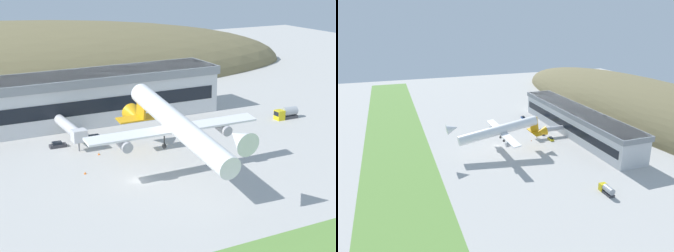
# 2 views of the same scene
# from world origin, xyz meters

# --- Properties ---
(ground_plane) EXTENTS (412.31, 412.31, 0.00)m
(ground_plane) POSITION_xyz_m (0.00, 0.00, 0.00)
(ground_plane) COLOR #B7B5AF
(grass_strip_foreground) EXTENTS (371.08, 30.79, 0.08)m
(grass_strip_foreground) POSITION_xyz_m (0.00, -47.51, 0.04)
(grass_strip_foreground) COLOR #669342
(grass_strip_foreground) RESTS_ON ground_plane
(hill_backdrop) EXTENTS (295.12, 79.54, 45.22)m
(hill_backdrop) POSITION_xyz_m (-28.59, 108.68, 0.00)
(hill_backdrop) COLOR olive
(hill_backdrop) RESTS_ON ground_plane
(terminal_building) EXTENTS (96.95, 16.16, 13.78)m
(terminal_building) POSITION_xyz_m (-4.04, 46.27, 7.80)
(terminal_building) COLOR silver
(terminal_building) RESTS_ON ground_plane
(jetway_0) EXTENTS (3.38, 17.40, 5.43)m
(jetway_0) POSITION_xyz_m (-4.69, 29.17, 3.99)
(jetway_0) COLOR silver
(jetway_0) RESTS_ON ground_plane
(cargo_airplane) EXTENTS (38.89, 48.91, 11.99)m
(cargo_airplane) POSITION_xyz_m (8.17, -1.61, 11.13)
(cargo_airplane) COLOR white
(service_car_0) EXTENTS (4.53, 2.07, 1.58)m
(service_car_0) POSITION_xyz_m (-28.87, 29.73, 0.65)
(service_car_0) COLOR gold
(service_car_0) RESTS_ON ground_plane
(service_car_1) EXTENTS (4.21, 1.97, 1.43)m
(service_car_1) POSITION_xyz_m (-8.38, 28.39, 0.59)
(service_car_1) COLOR #333338
(service_car_1) RESTS_ON ground_plane
(service_car_2) EXTENTS (4.29, 1.97, 1.42)m
(service_car_2) POSITION_xyz_m (-39.71, 30.14, 0.59)
(service_car_2) COLOR #264C99
(service_car_2) RESTS_ON ground_plane
(service_car_3) EXTENTS (4.62, 2.03, 1.66)m
(service_car_3) POSITION_xyz_m (0.98, 28.72, 0.68)
(service_car_3) COLOR gold
(service_car_3) RESTS_ON ground_plane
(fuel_truck) EXTENTS (7.08, 2.71, 3.35)m
(fuel_truck) POSITION_xyz_m (56.92, 22.43, 1.59)
(fuel_truck) COLOR gold
(fuel_truck) RESTS_ON ground_plane
(traffic_cone_0) EXTENTS (0.52, 0.52, 0.58)m
(traffic_cone_0) POSITION_xyz_m (-1.49, 18.70, 0.28)
(traffic_cone_0) COLOR orange
(traffic_cone_0) RESTS_ON ground_plane
(traffic_cone_1) EXTENTS (0.52, 0.52, 0.58)m
(traffic_cone_1) POSITION_xyz_m (-8.47, 8.67, 0.28)
(traffic_cone_1) COLOR orange
(traffic_cone_1) RESTS_ON ground_plane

